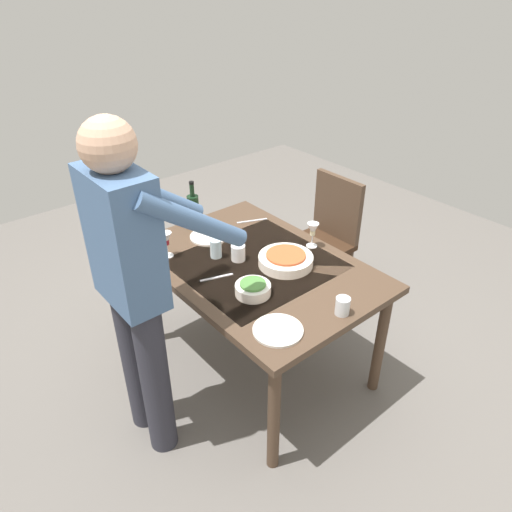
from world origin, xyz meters
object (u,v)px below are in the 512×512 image
water_cup_near_right (238,253)px  serving_bowl_pasta (286,260)px  wine_glass_right (313,231)px  dinner_plate_near (209,236)px  dinner_plate_far (278,330)px  water_cup_far_left (216,248)px  chair_near (326,232)px  wine_bottle (193,209)px  side_bowl_salad (253,288)px  person_server (134,281)px  wine_glass_left (166,240)px  water_cup_near_left (343,306)px  dining_table (256,275)px

water_cup_near_right → serving_bowl_pasta: size_ratio=0.30×
wine_glass_right → dinner_plate_near: (0.47, 0.40, -0.10)m
wine_glass_right → dinner_plate_far: 0.79m
water_cup_far_left → dinner_plate_far: water_cup_far_left is taller
dinner_plate_near → dinner_plate_far: same height
chair_near → wine_bottle: size_ratio=3.07×
side_bowl_salad → chair_near: bearing=-66.7°
wine_bottle → dinner_plate_near: wine_bottle is taller
person_server → dinner_plate_near: person_server is taller
wine_glass_left → wine_glass_right: 0.83m
water_cup_near_right → dinner_plate_near: size_ratio=0.39×
chair_near → water_cup_far_left: bearing=92.4°
wine_glass_right → side_bowl_salad: (-0.14, 0.56, -0.07)m
serving_bowl_pasta → side_bowl_salad: same height
wine_bottle → dinner_plate_far: (-1.09, 0.28, -0.10)m
water_cup_far_left → dinner_plate_far: size_ratio=0.47×
water_cup_near_left → person_server: bearing=54.0°
person_server → wine_glass_left: bearing=-43.2°
dinner_plate_far → side_bowl_salad: bearing=-18.1°
water_cup_far_left → dinner_plate_near: water_cup_far_left is taller
wine_glass_right → water_cup_far_left: (0.27, 0.50, -0.05)m
person_server → water_cup_far_left: person_server is taller
wine_glass_left → side_bowl_salad: wine_glass_left is taller
person_server → water_cup_near_left: bearing=-126.0°
wine_bottle → wine_glass_left: 0.39m
wine_bottle → wine_glass_left: bearing=123.8°
wine_glass_left → dinner_plate_far: size_ratio=0.66×
person_server → wine_glass_right: person_server is taller
chair_near → wine_glass_right: (-0.31, 0.48, 0.31)m
water_cup_far_left → dinner_plate_near: 0.24m
water_cup_far_left → side_bowl_salad: bearing=170.6°
dining_table → water_cup_far_left: 0.27m
dining_table → side_bowl_salad: side_bowl_salad is taller
person_server → wine_bottle: 0.97m
dinner_plate_near → serving_bowl_pasta: bearing=-164.5°
dining_table → person_server: 0.79m
water_cup_far_left → serving_bowl_pasta: water_cup_far_left is taller
wine_glass_left → serving_bowl_pasta: bearing=-137.6°
dinner_plate_near → side_bowl_salad: bearing=165.0°
water_cup_near_right → dinner_plate_far: bearing=158.1°
water_cup_near_left → dinner_plate_far: water_cup_near_left is taller
wine_bottle → water_cup_near_right: bearing=175.3°
wine_bottle → water_cup_far_left: wine_bottle is taller
dining_table → side_bowl_salad: (-0.21, 0.19, 0.11)m
wine_glass_right → wine_bottle: bearing=29.8°
person_server → dinner_plate_far: (-0.45, -0.44, -0.22)m
wine_bottle → dinner_plate_near: 0.21m
dining_table → serving_bowl_pasta: 0.20m
chair_near → dinner_plate_far: size_ratio=3.96×
dining_table → dinner_plate_far: size_ratio=5.86×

